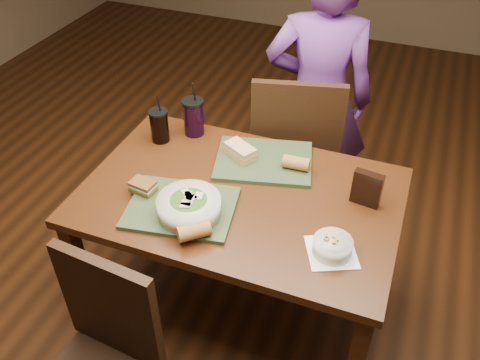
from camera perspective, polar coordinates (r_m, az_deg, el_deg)
name	(u,v)px	position (r m, az deg, el deg)	size (l,w,h in m)	color
ground	(240,305)	(2.65, 0.00, -13.91)	(6.00, 6.00, 0.00)	#381C0B
dining_table	(240,209)	(2.16, 0.00, -3.31)	(1.30, 0.85, 0.75)	#401F0C
chair_near	(103,358)	(1.95, -15.15, -18.74)	(0.43, 0.43, 0.91)	black
chair_far	(299,152)	(2.66, 6.70, 3.18)	(0.53, 0.54, 1.02)	black
diner	(318,101)	(2.70, 8.73, 8.78)	(0.56, 0.37, 1.54)	#622D7D
tray_near	(181,208)	(2.03, -6.60, -3.11)	(0.42, 0.32, 0.02)	#324024
tray_far	(264,161)	(2.26, 2.67, 2.17)	(0.42, 0.32, 0.02)	#324024
salad_bowl	(189,206)	(1.96, -5.75, -2.87)	(0.25, 0.25, 0.08)	silver
soup_bowl	(332,246)	(1.86, 10.34, -7.34)	(0.23, 0.23, 0.07)	white
sandwich_near	(143,186)	(2.10, -10.85, -0.71)	(0.11, 0.08, 0.05)	#593819
sandwich_far	(240,151)	(2.25, 0.02, 3.27)	(0.16, 0.14, 0.06)	tan
baguette_near	(194,231)	(1.87, -5.19, -5.72)	(0.06, 0.06, 0.12)	#AD7533
baguette_far	(296,163)	(2.19, 6.32, 1.92)	(0.06, 0.06, 0.11)	#AD7533
cup_cola	(159,126)	(2.39, -9.03, 6.06)	(0.09, 0.09, 0.24)	black
cup_berry	(194,117)	(2.41, -5.23, 7.07)	(0.10, 0.10, 0.28)	black
chip_bag	(367,189)	(2.06, 14.06, -0.95)	(0.12, 0.04, 0.15)	black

